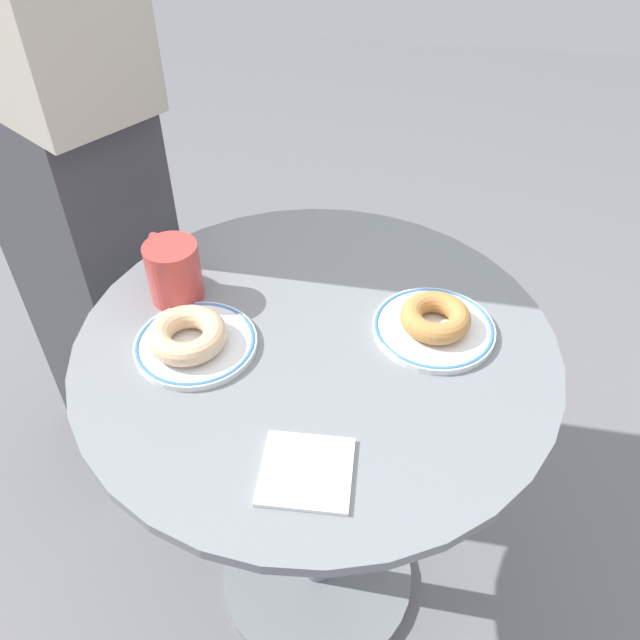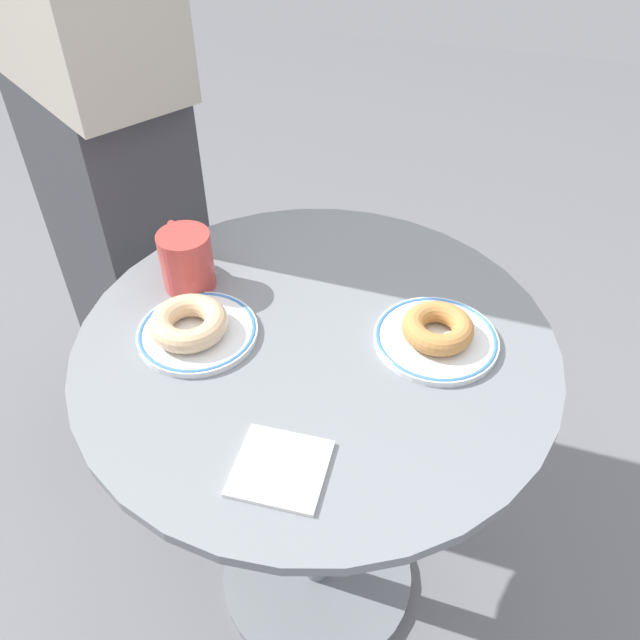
# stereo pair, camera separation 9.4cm
# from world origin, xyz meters

# --- Properties ---
(ground_plane) EXTENTS (7.00, 7.00, 0.02)m
(ground_plane) POSITION_xyz_m (0.00, 0.00, -0.01)
(ground_plane) COLOR slate
(cafe_table) EXTENTS (0.72, 0.72, 0.74)m
(cafe_table) POSITION_xyz_m (0.00, 0.00, 0.49)
(cafe_table) COLOR slate
(cafe_table) RESTS_ON ground
(plate_left) EXTENTS (0.18, 0.18, 0.01)m
(plate_left) POSITION_xyz_m (-0.17, -0.04, 0.75)
(plate_left) COLOR white
(plate_left) RESTS_ON cafe_table
(plate_right) EXTENTS (0.19, 0.19, 0.01)m
(plate_right) POSITION_xyz_m (0.17, 0.05, 0.75)
(plate_right) COLOR white
(plate_right) RESTS_ON cafe_table
(donut_glazed) EXTENTS (0.13, 0.13, 0.04)m
(donut_glazed) POSITION_xyz_m (-0.18, -0.05, 0.77)
(donut_glazed) COLOR #E0B789
(donut_glazed) RESTS_ON plate_left
(donut_old_fashioned) EXTENTS (0.11, 0.11, 0.03)m
(donut_old_fashioned) POSITION_xyz_m (0.17, 0.05, 0.77)
(donut_old_fashioned) COLOR #BC7F42
(donut_old_fashioned) RESTS_ON plate_right
(paper_napkin) EXTENTS (0.12, 0.11, 0.01)m
(paper_napkin) POSITION_xyz_m (0.03, -0.23, 0.75)
(paper_napkin) COLOR white
(paper_napkin) RESTS_ON cafe_table
(coffee_mug) EXTENTS (0.11, 0.11, 0.10)m
(coffee_mug) POSITION_xyz_m (-0.24, 0.07, 0.79)
(coffee_mug) COLOR #B73D38
(coffee_mug) RESTS_ON cafe_table
(person_figure) EXTENTS (0.50, 0.43, 1.72)m
(person_figure) POSITION_xyz_m (-0.56, 0.35, 0.85)
(person_figure) COLOR #3D3D42
(person_figure) RESTS_ON ground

